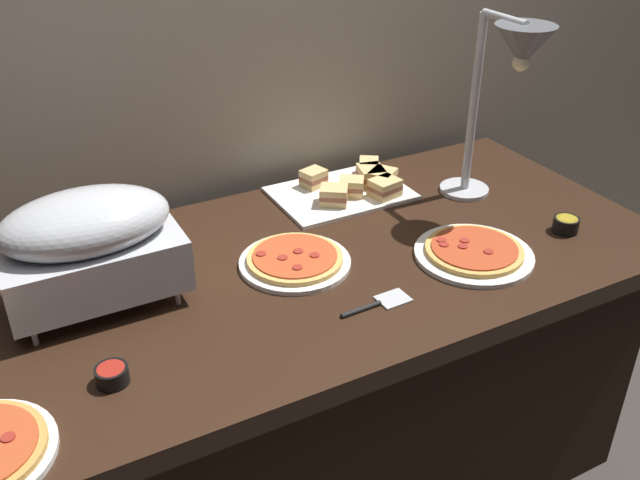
% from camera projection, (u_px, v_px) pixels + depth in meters
% --- Properties ---
extents(back_wall, '(4.40, 0.04, 2.40)m').
position_uv_depth(back_wall, '(203.00, 35.00, 1.84)').
color(back_wall, tan).
rests_on(back_wall, ground_plane).
extents(buffet_table, '(1.90, 0.84, 0.76)m').
position_uv_depth(buffet_table, '(294.00, 385.00, 1.87)').
color(buffet_table, black).
rests_on(buffet_table, ground_plane).
extents(chafing_dish, '(0.37, 0.24, 0.26)m').
position_uv_depth(chafing_dish, '(89.00, 243.00, 1.48)').
color(chafing_dish, '#B7BABF').
rests_on(chafing_dish, buffet_table).
extents(heat_lamp, '(0.15, 0.30, 0.51)m').
position_uv_depth(heat_lamp, '(512.00, 66.00, 1.73)').
color(heat_lamp, '#B7BABF').
rests_on(heat_lamp, buffet_table).
extents(pizza_plate_front, '(0.29, 0.29, 0.03)m').
position_uv_depth(pizza_plate_front, '(474.00, 252.00, 1.71)').
color(pizza_plate_front, white).
rests_on(pizza_plate_front, buffet_table).
extents(pizza_plate_center, '(0.27, 0.27, 0.03)m').
position_uv_depth(pizza_plate_center, '(295.00, 261.00, 1.68)').
color(pizza_plate_center, white).
rests_on(pizza_plate_center, buffet_table).
extents(sandwich_platter, '(0.38, 0.27, 0.06)m').
position_uv_depth(sandwich_platter, '(353.00, 186.00, 2.01)').
color(sandwich_platter, white).
rests_on(sandwich_platter, buffet_table).
extents(sauce_cup_near, '(0.07, 0.07, 0.04)m').
position_uv_depth(sauce_cup_near, '(566.00, 224.00, 1.82)').
color(sauce_cup_near, black).
rests_on(sauce_cup_near, buffet_table).
extents(sauce_cup_far, '(0.06, 0.06, 0.03)m').
position_uv_depth(sauce_cup_far, '(112.00, 375.00, 1.31)').
color(sauce_cup_far, black).
rests_on(sauce_cup_far, buffet_table).
extents(serving_spatula, '(0.17, 0.06, 0.01)m').
position_uv_depth(serving_spatula, '(378.00, 304.00, 1.54)').
color(serving_spatula, '#B7BABF').
rests_on(serving_spatula, buffet_table).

